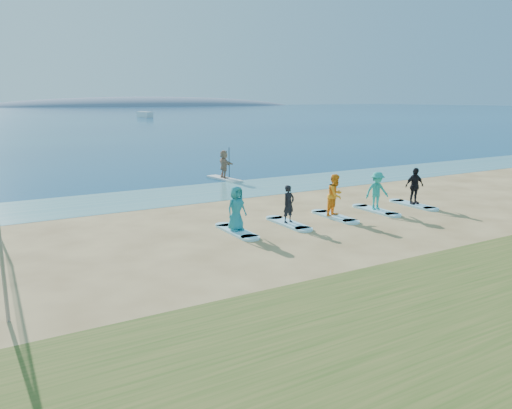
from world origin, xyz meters
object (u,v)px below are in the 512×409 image
surfboard_2 (335,217)px  student_3 (377,191)px  student_2 (335,195)px  student_4 (414,186)px  surfboard_3 (376,210)px  boat_offshore_b (145,117)px  surfboard_0 (237,231)px  student_1 (289,204)px  paddleboard (224,179)px  paddleboarder (224,164)px  surfboard_1 (288,223)px  surfboard_4 (413,205)px  student_0 (236,208)px

surfboard_2 → student_3: (2.35, 0.00, 0.89)m
student_2 → student_4: student_2 is taller
surfboard_2 → surfboard_3: bearing=0.0°
surfboard_2 → student_4: (4.71, 0.00, 0.90)m
boat_offshore_b → surfboard_0: (-33.09, -112.61, 0.04)m
student_3 → student_4: (2.35, 0.00, 0.01)m
student_1 → student_4: size_ratio=0.88×
student_4 → paddleboard: bearing=118.3°
paddleboard → student_4: bearing=-76.8°
paddleboarder → surfboard_3: 11.49m
surfboard_1 → student_3: student_3 is taller
surfboard_2 → surfboard_3: (2.35, 0.00, 0.00)m
surfboard_4 → boat_offshore_b: bearing=78.1°
student_1 → surfboard_4: bearing=-12.6°
surfboard_2 → student_2: bearing=0.0°
surfboard_2 → paddleboard: bearing=87.6°
student_2 → surfboard_1: bearing=159.1°
surfboard_0 → surfboard_3: (7.06, 0.00, 0.00)m
surfboard_4 → student_4: student_4 is taller
paddleboarder → surfboard_0: size_ratio=0.78×
student_1 → student_4: 7.06m
surfboard_2 → surfboard_3: size_ratio=1.00×
student_1 → surfboard_0: bearing=167.4°
surfboard_3 → student_4: bearing=0.0°
surfboard_3 → surfboard_4: bearing=0.0°
student_1 → student_2: (2.35, 0.00, 0.13)m
boat_offshore_b → student_4: (-23.68, -112.61, 0.94)m
paddleboarder → surfboard_2: 11.34m
surfboard_0 → surfboard_1: 2.35m
paddleboard → boat_offshore_b: boat_offshore_b is taller
paddleboarder → surfboard_0: bearing=156.7°
surfboard_2 → student_1: bearing=180.0°
surfboard_1 → surfboard_4: same height
student_0 → student_1: 2.36m
student_1 → student_4: student_4 is taller
paddleboard → student_4: (4.23, -11.29, 0.88)m
student_3 → paddleboarder: bearing=112.4°
surfboard_4 → student_1: bearing=180.0°
boat_offshore_b → student_0: (-33.09, -112.61, 0.93)m
student_0 → surfboard_4: size_ratio=0.76×
student_0 → student_3: (7.06, 0.00, 0.01)m
boat_offshore_b → surfboard_3: size_ratio=3.10×
paddleboarder → surfboard_3: size_ratio=0.78×
surfboard_4 → student_4: (0.00, 0.00, 0.90)m
surfboard_0 → paddleboarder: bearing=65.3°
boat_offshore_b → student_4: 115.08m
paddleboard → student_1: (-2.83, -11.29, 0.78)m
paddleboarder → surfboard_1: size_ratio=0.78×
surfboard_0 → student_3: bearing=0.0°
surfboard_1 → student_4: (7.06, 0.00, 0.90)m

